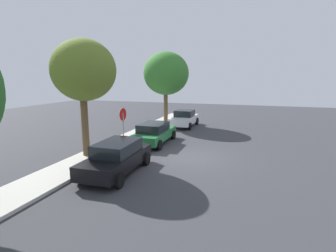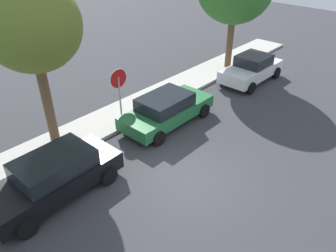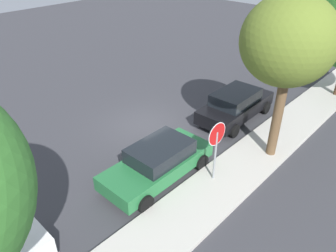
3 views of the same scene
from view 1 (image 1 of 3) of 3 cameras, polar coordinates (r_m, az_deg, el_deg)
The scene contains 8 objects.
ground_plane at distance 14.97m, azimuth 4.75°, elevation -6.74°, with size 60.00×60.00×0.00m, color #38383D.
sidewalk_curb at distance 16.81m, azimuth -12.50°, elevation -4.76°, with size 32.00×2.08×0.14m, color beige.
stop_sign at distance 17.21m, azimuth -9.76°, elevation 1.43°, with size 0.88×0.08×2.52m.
parked_car_green at distance 17.81m, azimuth -3.08°, elevation -1.48°, with size 4.50×2.05×1.41m.
parked_car_black at distance 12.55m, azimuth -11.09°, elevation -6.64°, with size 4.48×2.06×1.50m.
parked_car_white at distance 23.94m, azimuth 3.54°, elevation 1.67°, with size 4.14×2.04×1.49m.
street_tree_near_corner at distance 24.65m, azimuth -0.41°, elevation 11.32°, with size 4.19×4.19×6.76m.
street_tree_far at distance 14.80m, azimuth -17.85°, elevation 11.35°, with size 3.39×3.39×6.44m.
Camera 1 is at (-13.91, -3.25, 4.46)m, focal length 28.00 mm.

